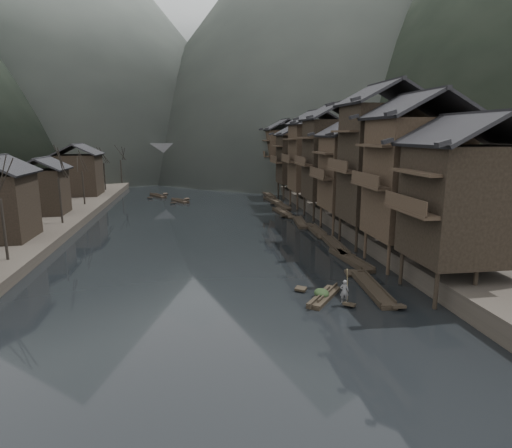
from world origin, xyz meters
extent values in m
plane|color=black|center=(0.00, 0.00, 0.00)|extent=(300.00, 300.00, 0.00)
cube|color=#2D2823|center=(35.00, 40.00, 0.90)|extent=(40.00, 200.00, 1.80)
cylinder|color=black|center=(14.20, -10.40, 1.30)|extent=(0.30, 0.30, 2.90)
cylinder|color=black|center=(14.20, -5.60, 1.30)|extent=(0.30, 0.30, 2.90)
cylinder|color=black|center=(16.95, -10.40, 1.30)|extent=(0.30, 0.30, 2.90)
cylinder|color=black|center=(16.95, -5.60, 1.30)|extent=(0.30, 0.30, 2.90)
cube|color=black|center=(17.30, -8.00, 6.55)|extent=(7.00, 6.00, 7.91)
cube|color=black|center=(13.30, -8.00, 6.16)|extent=(1.20, 5.70, 0.25)
cylinder|color=black|center=(14.20, -3.40, 1.30)|extent=(0.30, 0.30, 2.90)
cylinder|color=black|center=(14.20, 1.40, 1.30)|extent=(0.30, 0.30, 2.90)
cylinder|color=black|center=(16.95, -3.40, 1.30)|extent=(0.30, 0.30, 2.90)
cylinder|color=black|center=(16.95, 1.40, 1.30)|extent=(0.30, 0.30, 2.90)
cube|color=black|center=(17.30, -1.00, 7.56)|extent=(7.00, 6.00, 9.91)
cube|color=black|center=(13.30, -1.00, 7.06)|extent=(1.20, 5.70, 0.25)
cylinder|color=black|center=(14.20, 3.60, 1.30)|extent=(0.30, 0.30, 2.90)
cylinder|color=black|center=(14.20, 8.40, 1.30)|extent=(0.30, 0.30, 2.90)
cylinder|color=black|center=(16.95, 3.60, 1.30)|extent=(0.30, 0.30, 2.90)
cylinder|color=black|center=(16.95, 8.40, 1.30)|extent=(0.30, 0.30, 2.90)
cube|color=black|center=(17.30, 6.00, 8.31)|extent=(7.00, 6.00, 11.43)
cube|color=black|center=(13.30, 6.00, 7.74)|extent=(1.20, 5.70, 0.25)
cylinder|color=black|center=(14.20, 10.60, 1.30)|extent=(0.30, 0.30, 2.90)
cylinder|color=black|center=(14.20, 15.40, 1.30)|extent=(0.30, 0.30, 2.90)
cylinder|color=black|center=(16.95, 10.60, 1.30)|extent=(0.30, 0.30, 2.90)
cylinder|color=black|center=(16.95, 15.40, 1.30)|extent=(0.30, 0.30, 2.90)
cube|color=black|center=(17.30, 13.00, 6.79)|extent=(7.00, 6.00, 8.37)
cube|color=black|center=(13.30, 13.00, 6.37)|extent=(1.20, 5.70, 0.25)
cylinder|color=black|center=(14.20, 18.60, 1.30)|extent=(0.30, 0.30, 2.90)
cylinder|color=black|center=(14.20, 23.40, 1.30)|extent=(0.30, 0.30, 2.90)
cylinder|color=black|center=(16.95, 18.60, 1.30)|extent=(0.30, 0.30, 2.90)
cylinder|color=black|center=(16.95, 23.40, 1.30)|extent=(0.30, 0.30, 2.90)
cube|color=black|center=(17.30, 21.00, 7.82)|extent=(7.00, 6.00, 10.44)
cube|color=black|center=(13.30, 21.00, 7.30)|extent=(1.20, 5.70, 0.25)
cylinder|color=black|center=(14.20, 27.60, 1.30)|extent=(0.30, 0.30, 2.90)
cylinder|color=black|center=(14.20, 32.40, 1.30)|extent=(0.30, 0.30, 2.90)
cylinder|color=black|center=(16.95, 27.60, 1.30)|extent=(0.30, 0.30, 2.90)
cylinder|color=black|center=(16.95, 32.40, 1.30)|extent=(0.30, 0.30, 2.90)
cube|color=black|center=(17.30, 30.00, 7.62)|extent=(7.00, 6.00, 10.03)
cube|color=black|center=(13.30, 30.00, 7.11)|extent=(1.20, 5.70, 0.25)
cylinder|color=black|center=(14.20, 37.60, 1.30)|extent=(0.30, 0.30, 2.90)
cylinder|color=black|center=(14.20, 42.40, 1.30)|extent=(0.30, 0.30, 2.90)
cylinder|color=black|center=(16.95, 37.60, 1.30)|extent=(0.30, 0.30, 2.90)
cylinder|color=black|center=(16.95, 42.40, 1.30)|extent=(0.30, 0.30, 2.90)
cube|color=black|center=(17.30, 40.00, 6.79)|extent=(7.00, 6.00, 8.38)
cube|color=black|center=(13.30, 40.00, 6.37)|extent=(1.20, 5.70, 0.25)
cylinder|color=black|center=(14.20, 49.60, 1.30)|extent=(0.30, 0.30, 2.90)
cylinder|color=black|center=(14.20, 54.40, 1.30)|extent=(0.30, 0.30, 2.90)
cylinder|color=black|center=(16.95, 49.60, 1.30)|extent=(0.30, 0.30, 2.90)
cylinder|color=black|center=(16.95, 54.40, 1.30)|extent=(0.30, 0.30, 2.90)
cube|color=black|center=(17.30, 52.00, 7.28)|extent=(7.00, 6.00, 9.36)
cube|color=black|center=(13.30, 52.00, 6.81)|extent=(1.20, 5.70, 0.25)
cube|color=black|center=(-20.50, 24.00, 4.10)|extent=(5.00, 5.00, 5.80)
cube|color=black|center=(-20.50, 42.00, 4.60)|extent=(6.50, 6.50, 6.80)
cylinder|color=black|center=(-17.00, 2.30, 3.77)|extent=(0.24, 0.24, 5.13)
cylinder|color=black|center=(-17.00, 17.44, 3.85)|extent=(0.24, 0.24, 5.30)
cylinder|color=black|center=(-17.00, 31.36, 3.62)|extent=(0.24, 0.24, 4.84)
cylinder|color=black|center=(-17.00, 48.17, 3.69)|extent=(0.24, 0.24, 4.98)
cylinder|color=black|center=(-17.00, 59.09, 3.63)|extent=(0.24, 0.24, 4.86)
cube|color=black|center=(11.43, -6.65, 0.15)|extent=(1.67, 7.32, 0.30)
cube|color=black|center=(11.43, -6.65, 0.33)|extent=(1.71, 7.17, 0.10)
cube|color=black|center=(11.16, -3.18, 0.29)|extent=(1.00, 0.96, 0.36)
cube|color=black|center=(11.71, -10.12, 0.29)|extent=(1.00, 0.96, 0.36)
cube|color=black|center=(12.48, 0.47, 0.15)|extent=(1.86, 7.05, 0.30)
cube|color=black|center=(12.48, 0.47, 0.33)|extent=(1.90, 6.91, 0.10)
cube|color=black|center=(12.85, 3.79, 0.29)|extent=(1.02, 0.95, 0.35)
cube|color=black|center=(12.11, -2.85, 0.29)|extent=(1.02, 0.95, 0.35)
cube|color=black|center=(12.73, 5.51, 0.15)|extent=(1.54, 7.66, 0.30)
cube|color=black|center=(12.73, 5.51, 0.33)|extent=(1.58, 7.51, 0.10)
cube|color=black|center=(12.52, 9.16, 0.29)|extent=(0.99, 0.98, 0.37)
cube|color=black|center=(12.94, 1.87, 0.29)|extent=(0.99, 0.98, 0.37)
cube|color=black|center=(12.73, 12.56, 0.15)|extent=(1.27, 6.10, 0.30)
cube|color=black|center=(12.73, 12.56, 0.33)|extent=(1.32, 5.98, 0.10)
cube|color=black|center=(12.65, 15.48, 0.29)|extent=(0.96, 0.78, 0.33)
cube|color=black|center=(12.81, 9.65, 0.29)|extent=(0.96, 0.78, 0.33)
cube|color=black|center=(12.04, 17.41, 0.15)|extent=(1.83, 6.88, 0.30)
cube|color=black|center=(12.04, 17.41, 0.33)|extent=(1.87, 6.75, 0.10)
cube|color=black|center=(11.68, 20.65, 0.29)|extent=(1.02, 0.93, 0.35)
cube|color=black|center=(12.39, 14.16, 0.29)|extent=(1.02, 0.93, 0.35)
cube|color=black|center=(11.22, 24.73, 0.15)|extent=(1.74, 6.46, 0.30)
cube|color=black|center=(11.22, 24.73, 0.33)|extent=(1.79, 6.34, 0.10)
cube|color=black|center=(11.54, 27.78, 0.29)|extent=(1.01, 0.88, 0.34)
cube|color=black|center=(10.91, 21.68, 0.29)|extent=(1.01, 0.88, 0.34)
cube|color=black|center=(12.29, 29.57, 0.15)|extent=(1.60, 6.19, 0.30)
cube|color=black|center=(12.29, 29.57, 0.33)|extent=(1.64, 6.07, 0.10)
cube|color=black|center=(12.53, 32.50, 0.29)|extent=(0.99, 0.83, 0.33)
cube|color=black|center=(12.05, 26.65, 0.29)|extent=(0.99, 0.83, 0.33)
cube|color=black|center=(11.92, 35.91, 0.15)|extent=(2.05, 7.45, 0.30)
cube|color=black|center=(11.92, 35.91, 0.33)|extent=(2.08, 7.32, 0.10)
cube|color=black|center=(12.38, 39.42, 0.29)|extent=(1.04, 1.02, 0.36)
cube|color=black|center=(11.46, 32.40, 0.29)|extent=(1.04, 1.02, 0.36)
cube|color=black|center=(12.35, 41.62, 0.15)|extent=(1.24, 7.14, 0.30)
cube|color=black|center=(12.35, 41.62, 0.33)|extent=(1.29, 7.00, 0.10)
cube|color=black|center=(12.42, 45.03, 0.29)|extent=(0.95, 0.89, 0.35)
cube|color=black|center=(12.28, 38.20, 0.29)|extent=(0.95, 0.89, 0.35)
cube|color=black|center=(12.45, 48.75, 0.15)|extent=(2.13, 7.69, 0.30)
cube|color=black|center=(12.45, 48.75, 0.33)|extent=(2.16, 7.55, 0.10)
cube|color=black|center=(12.95, 52.37, 0.29)|extent=(1.05, 1.05, 0.37)
cube|color=black|center=(11.95, 45.13, 0.29)|extent=(1.05, 1.05, 0.37)
cube|color=black|center=(-3.62, 37.47, 0.15)|extent=(3.15, 4.49, 0.30)
cube|color=black|center=(-3.62, 37.47, 0.33)|extent=(3.15, 4.44, 0.10)
cube|color=black|center=(-2.52, 39.39, 0.29)|extent=(1.02, 0.92, 0.29)
cube|color=black|center=(-4.72, 35.55, 0.29)|extent=(1.02, 0.92, 0.29)
cube|color=black|center=(-7.78, 44.22, 0.15)|extent=(3.36, 4.92, 0.30)
cube|color=black|center=(-7.78, 44.22, 0.33)|extent=(3.35, 4.85, 0.10)
cube|color=black|center=(-6.58, 46.35, 0.29)|extent=(1.05, 0.97, 0.30)
cube|color=black|center=(-8.97, 42.09, 0.29)|extent=(1.05, 0.97, 0.30)
cube|color=black|center=(-4.45, 62.05, 0.15)|extent=(4.47, 5.16, 0.30)
cube|color=black|center=(-4.45, 62.05, 0.33)|extent=(4.43, 5.10, 0.10)
cube|color=black|center=(-2.68, 64.22, 0.29)|extent=(1.12, 1.10, 0.32)
cube|color=black|center=(-6.22, 59.88, 0.29)|extent=(1.12, 1.10, 0.32)
cube|color=#4C4C4F|center=(0.00, 72.00, 7.20)|extent=(40.00, 6.00, 1.60)
cube|color=#4C4C4F|center=(0.00, 69.30, 8.50)|extent=(40.00, 0.50, 1.00)
cube|color=#4C4C4F|center=(0.00, 74.70, 8.50)|extent=(40.00, 0.50, 1.00)
cube|color=#4C4C4F|center=(-14.00, 72.00, 3.20)|extent=(3.20, 6.00, 6.40)
cube|color=#4C4C4F|center=(-4.50, 72.00, 3.20)|extent=(3.20, 6.00, 6.40)
cube|color=#4C4C4F|center=(4.50, 72.00, 3.20)|extent=(3.20, 6.00, 6.40)
cube|color=#4C4C4F|center=(14.00, 72.00, 3.20)|extent=(3.20, 6.00, 6.40)
cone|color=#474F49|center=(55.00, 130.00, 57.66)|extent=(195.00, 195.00, 115.32)
cone|color=#474F49|center=(-50.00, 135.00, 50.84)|extent=(168.00, 168.00, 101.69)
cone|color=gray|center=(0.00, 210.00, 53.09)|extent=(320.00, 320.00, 106.18)
cube|color=black|center=(7.47, -7.74, 0.15)|extent=(3.32, 3.95, 0.30)
cube|color=black|center=(7.47, -7.74, 0.33)|extent=(3.30, 3.91, 0.10)
cube|color=black|center=(6.23, -6.11, 0.29)|extent=(0.95, 0.90, 0.28)
cube|color=black|center=(8.71, -9.37, 0.29)|extent=(0.95, 0.90, 0.28)
ellipsoid|color=black|center=(7.34, -7.57, 0.74)|extent=(1.02, 1.33, 0.61)
imported|color=#545557|center=(8.45, -9.03, 1.24)|extent=(0.65, 0.50, 1.61)
cylinder|color=#8C7A51|center=(8.65, -9.03, 3.65)|extent=(0.98, 2.09, 3.22)
camera|label=1|loc=(-1.29, -34.81, 11.32)|focal=30.00mm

